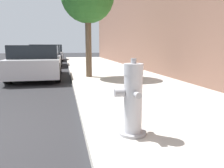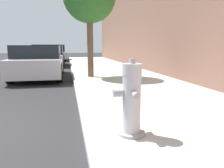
# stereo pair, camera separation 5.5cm
# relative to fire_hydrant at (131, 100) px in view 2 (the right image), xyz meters

# --- Properties ---
(sidewalk_slab) EXTENTS (3.41, 40.00, 0.11)m
(sidewalk_slab) POSITION_rel_fire_hydrant_xyz_m (1.13, 0.31, -0.49)
(sidewalk_slab) COLOR #B7B2A8
(sidewalk_slab) RESTS_ON ground_plane
(fire_hydrant) EXTENTS (0.40, 0.42, 0.95)m
(fire_hydrant) POSITION_rel_fire_hydrant_xyz_m (0.00, 0.00, 0.00)
(fire_hydrant) COLOR #97979C
(fire_hydrant) RESTS_ON sidewalk_slab
(parked_car_near) EXTENTS (1.77, 3.97, 1.24)m
(parked_car_near) POSITION_rel_fire_hydrant_xyz_m (-1.82, 6.27, 0.07)
(parked_car_near) COLOR #B7B7BC
(parked_car_near) RESTS_ON ground_plane
(parked_car_mid) EXTENTS (1.83, 3.80, 1.31)m
(parked_car_mid) POSITION_rel_fire_hydrant_xyz_m (-1.85, 11.63, 0.08)
(parked_car_mid) COLOR black
(parked_car_mid) RESTS_ON ground_plane
(parked_car_far) EXTENTS (1.76, 4.28, 1.35)m
(parked_car_far) POSITION_rel_fire_hydrant_xyz_m (-1.73, 17.08, 0.11)
(parked_car_far) COLOR silver
(parked_car_far) RESTS_ON ground_plane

